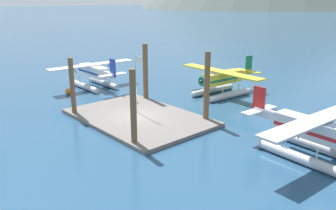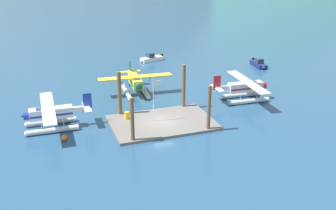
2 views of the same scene
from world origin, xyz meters
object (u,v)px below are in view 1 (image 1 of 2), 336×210
fuel_drum (133,97)px  seaplane_yellow_bow_centre (222,81)px  flagpole (137,76)px  seaplane_silver_stbd_fwd (311,134)px  seaplane_white_port_fwd (94,74)px  mooring_buoy (68,91)px

fuel_drum → seaplane_yellow_bow_centre: seaplane_yellow_bow_centre is taller
flagpole → seaplane_silver_stbd_fwd: 14.45m
seaplane_white_port_fwd → seaplane_silver_stbd_fwd: (25.55, 0.85, 0.00)m
fuel_drum → seaplane_silver_stbd_fwd: (16.90, 1.65, 0.84)m
mooring_buoy → seaplane_silver_stbd_fwd: bearing=10.5°
mooring_buoy → seaplane_yellow_bow_centre: 16.40m
flagpole → fuel_drum: flagpole is taller
flagpole → seaplane_white_port_fwd: 12.03m
flagpole → seaplane_yellow_bow_centre: bearing=87.3°
seaplane_silver_stbd_fwd → flagpole: bearing=-166.7°
seaplane_white_port_fwd → mooring_buoy: bearing=-75.6°
mooring_buoy → seaplane_white_port_fwd: seaplane_white_port_fwd is taller
flagpole → seaplane_silver_stbd_fwd: (13.94, 3.29, -1.97)m
seaplane_yellow_bow_centre → fuel_drum: bearing=-111.0°
fuel_drum → flagpole: bearing=-28.9°
flagpole → seaplane_yellow_bow_centre: flagpole is taller
fuel_drum → mooring_buoy: (-7.69, -2.91, -0.41)m
fuel_drum → seaplane_white_port_fwd: 8.72m
seaplane_yellow_bow_centre → flagpole: bearing=-92.7°
flagpole → fuel_drum: 4.40m
flagpole → seaplane_white_port_fwd: flagpole is taller
seaplane_white_port_fwd → flagpole: bearing=-11.9°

